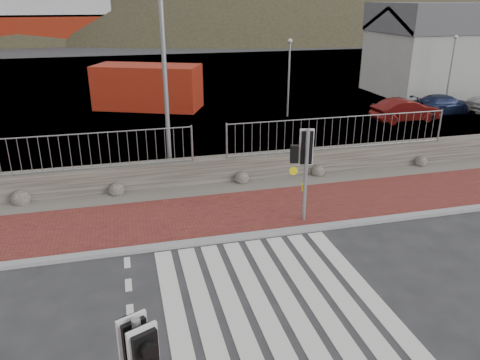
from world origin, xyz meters
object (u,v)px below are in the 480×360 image
object	(u,v)px
streetlight	(167,31)
car_b	(405,110)
traffic_signal_far	(305,156)
shipping_container	(148,87)
car_c	(444,105)
car_a	(404,109)

from	to	relation	value
streetlight	car_b	bearing A→B (deg)	12.44
traffic_signal_far	shipping_container	xyz separation A→B (m)	(-3.22, 16.34, -0.77)
traffic_signal_far	shipping_container	world-z (taller)	traffic_signal_far
traffic_signal_far	car_c	distance (m)	16.64
shipping_container	car_a	distance (m)	14.36
traffic_signal_far	car_b	world-z (taller)	traffic_signal_far
shipping_container	car_b	bearing A→B (deg)	-3.47
traffic_signal_far	car_b	xyz separation A→B (m)	(9.62, 9.83, -1.43)
traffic_signal_far	car_c	bearing A→B (deg)	-127.50
streetlight	car_c	world-z (taller)	streetlight
traffic_signal_far	streetlight	world-z (taller)	streetlight
car_b	streetlight	bearing A→B (deg)	109.66
car_b	shipping_container	bearing A→B (deg)	60.45
streetlight	car_a	distance (m)	14.76
car_c	traffic_signal_far	bearing A→B (deg)	126.74
shipping_container	car_b	world-z (taller)	shipping_container
shipping_container	car_b	distance (m)	14.41
traffic_signal_far	streetlight	distance (m)	6.35
car_b	traffic_signal_far	bearing A→B (deg)	132.96
traffic_signal_far	shipping_container	distance (m)	16.67
streetlight	car_b	world-z (taller)	streetlight
shipping_container	car_b	size ratio (longest dim) A/B	1.67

